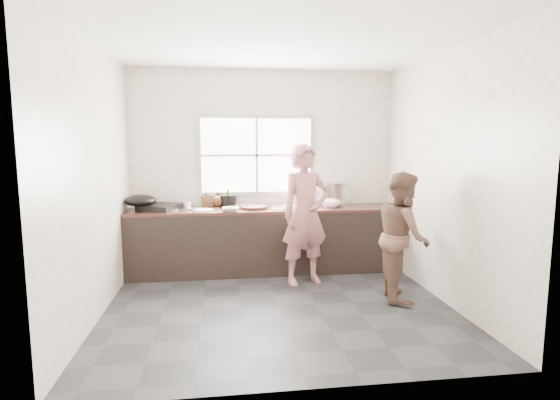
{
  "coord_description": "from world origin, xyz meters",
  "views": [
    {
      "loc": [
        -0.58,
        -4.42,
        1.73
      ],
      "look_at": [
        0.1,
        0.65,
        1.05
      ],
      "focal_mm": 28.0,
      "sensor_mm": 36.0,
      "label": 1
    }
  ],
  "objects": [
    {
      "name": "glass_jar",
      "position": [
        -1.02,
        1.32,
        0.91
      ],
      "size": [
        0.08,
        0.08,
        0.09
      ],
      "primitive_type": "cylinder",
      "rotation": [
        0.0,
        0.0,
        -0.28
      ],
      "color": "white",
      "rests_on": "countertop"
    },
    {
      "name": "bowl_mince",
      "position": [
        -0.47,
        1.08,
        0.89
      ],
      "size": [
        0.23,
        0.23,
        0.05
      ],
      "primitive_type": "imported",
      "rotation": [
        0.0,
        0.0,
        0.15
      ],
      "color": "silver",
      "rests_on": "countertop"
    },
    {
      "name": "bowl_held",
      "position": [
        0.29,
        1.17,
        0.89
      ],
      "size": [
        0.26,
        0.26,
        0.06
      ],
      "primitive_type": "imported",
      "rotation": [
        0.0,
        0.0,
        0.37
      ],
      "color": "white",
      "rests_on": "countertop"
    },
    {
      "name": "cutting_board",
      "position": [
        -0.17,
        1.26,
        0.88
      ],
      "size": [
        0.43,
        0.43,
        0.04
      ],
      "primitive_type": "cylinder",
      "rotation": [
        0.0,
        0.0,
        0.2
      ],
      "color": "black",
      "rests_on": "countertop"
    },
    {
      "name": "pot_lid_right",
      "position": [
        -0.92,
        1.33,
        0.87
      ],
      "size": [
        0.26,
        0.26,
        0.01
      ],
      "primitive_type": "cylinder",
      "rotation": [
        0.0,
        0.0,
        -0.12
      ],
      "color": "silver",
      "rests_on": "countertop"
    },
    {
      "name": "faucet",
      "position": [
        0.35,
        1.49,
        1.01
      ],
      "size": [
        0.02,
        0.02,
        0.3
      ],
      "primitive_type": "cylinder",
      "color": "silver",
      "rests_on": "countertop"
    },
    {
      "name": "bowl_crabs",
      "position": [
        0.86,
        1.25,
        0.9
      ],
      "size": [
        0.23,
        0.23,
        0.07
      ],
      "primitive_type": "imported",
      "rotation": [
        0.0,
        0.0,
        -0.05
      ],
      "color": "white",
      "rests_on": "countertop"
    },
    {
      "name": "wall_back",
      "position": [
        0.0,
        1.6,
        1.35
      ],
      "size": [
        3.6,
        0.01,
        2.7
      ],
      "primitive_type": "cube",
      "color": "beige",
      "rests_on": "ground"
    },
    {
      "name": "bottle_green",
      "position": [
        -0.5,
        1.52,
        1.0
      ],
      "size": [
        0.13,
        0.13,
        0.28
      ],
      "primitive_type": "imported",
      "rotation": [
        0.0,
        0.0,
        0.18
      ],
      "color": "#327E29",
      "rests_on": "countertop"
    },
    {
      "name": "cleaver",
      "position": [
        -0.32,
        1.34,
        0.9
      ],
      "size": [
        0.2,
        0.12,
        0.01
      ],
      "primitive_type": "cube",
      "rotation": [
        0.0,
        0.0,
        0.15
      ],
      "color": "silver",
      "rests_on": "cutting_board"
    },
    {
      "name": "plate_food",
      "position": [
        -0.82,
        1.15,
        0.87
      ],
      "size": [
        0.29,
        0.29,
        0.02
      ],
      "primitive_type": "cylinder",
      "rotation": [
        0.0,
        0.0,
        -0.3
      ],
      "color": "white",
      "rests_on": "countertop"
    },
    {
      "name": "burner",
      "position": [
        -1.38,
        1.34,
        0.89
      ],
      "size": [
        0.59,
        0.59,
        0.07
      ],
      "primitive_type": "cube",
      "rotation": [
        0.0,
        0.0,
        -0.41
      ],
      "color": "black",
      "rests_on": "countertop"
    },
    {
      "name": "person_side",
      "position": [
        1.39,
        0.07,
        0.71
      ],
      "size": [
        0.66,
        0.78,
        1.41
      ],
      "primitive_type": "imported",
      "rotation": [
        0.0,
        0.0,
        1.37
      ],
      "color": "brown",
      "rests_on": "floor"
    },
    {
      "name": "ceiling",
      "position": [
        0.0,
        0.0,
        2.71
      ],
      "size": [
        3.6,
        3.2,
        0.01
      ],
      "primitive_type": "cube",
      "color": "silver",
      "rests_on": "wall_back"
    },
    {
      "name": "window_glazing",
      "position": [
        -0.1,
        1.57,
        1.55
      ],
      "size": [
        1.5,
        0.01,
        1.0
      ],
      "primitive_type": "cube",
      "color": "white",
      "rests_on": "window_frame"
    },
    {
      "name": "wok",
      "position": [
        -1.61,
        1.25,
        1.0
      ],
      "size": [
        0.5,
        0.5,
        0.15
      ],
      "primitive_type": "ellipsoid",
      "rotation": [
        0.0,
        0.0,
        -0.32
      ],
      "color": "black",
      "rests_on": "burner"
    },
    {
      "name": "dish_rack",
      "position": [
        0.93,
        1.44,
        1.02
      ],
      "size": [
        0.42,
        0.3,
        0.31
      ],
      "primitive_type": "cube",
      "rotation": [
        0.0,
        0.0,
        0.01
      ],
      "color": "silver",
      "rests_on": "countertop"
    },
    {
      "name": "sink",
      "position": [
        0.35,
        1.29,
        0.86
      ],
      "size": [
        0.55,
        0.45,
        0.02
      ],
      "primitive_type": "cube",
      "color": "silver",
      "rests_on": "countertop"
    },
    {
      "name": "cabinet",
      "position": [
        0.0,
        1.29,
        0.41
      ],
      "size": [
        3.6,
        0.62,
        0.82
      ],
      "primitive_type": "cube",
      "color": "black",
      "rests_on": "floor"
    },
    {
      "name": "floor",
      "position": [
        0.0,
        0.0,
        -0.01
      ],
      "size": [
        3.6,
        3.2,
        0.01
      ],
      "primitive_type": "cube",
      "color": "#28282A",
      "rests_on": "ground"
    },
    {
      "name": "window_frame",
      "position": [
        -0.1,
        1.59,
        1.55
      ],
      "size": [
        1.6,
        0.05,
        1.1
      ],
      "primitive_type": "cube",
      "color": "#9EA0A5",
      "rests_on": "wall_back"
    },
    {
      "name": "woman",
      "position": [
        0.42,
        0.74,
        0.8
      ],
      "size": [
        0.67,
        0.54,
        1.6
      ],
      "primitive_type": "imported",
      "rotation": [
        0.0,
        0.0,
        0.31
      ],
      "color": "#B26B6D",
      "rests_on": "floor"
    },
    {
      "name": "wall_right",
      "position": [
        1.8,
        0.0,
        1.35
      ],
      "size": [
        0.01,
        3.2,
        2.7
      ],
      "primitive_type": "cube",
      "color": "beige",
      "rests_on": "ground"
    },
    {
      "name": "countertop",
      "position": [
        0.0,
        1.29,
        0.84
      ],
      "size": [
        3.6,
        0.64,
        0.04
      ],
      "primitive_type": "cube",
      "color": "#351A15",
      "rests_on": "cabinet"
    },
    {
      "name": "wall_front",
      "position": [
        0.0,
        -1.6,
        1.35
      ],
      "size": [
        3.6,
        0.01,
        2.7
      ],
      "primitive_type": "cube",
      "color": "beige",
      "rests_on": "ground"
    },
    {
      "name": "bottle_brown_short",
      "position": [
        -0.63,
        1.52,
        0.95
      ],
      "size": [
        0.19,
        0.19,
        0.19
      ],
      "primitive_type": "imported",
      "rotation": [
        0.0,
        0.0,
        0.4
      ],
      "color": "#412510",
      "rests_on": "countertop"
    },
    {
      "name": "black_pot",
      "position": [
        -0.5,
        1.52,
        0.94
      ],
      "size": [
        0.27,
        0.27,
        0.16
      ],
      "primitive_type": "cylinder",
      "rotation": [
        0.0,
        0.0,
        -0.26
      ],
      "color": "black",
      "rests_on": "countertop"
    },
    {
      "name": "wall_left",
      "position": [
        -1.8,
        0.0,
        1.35
      ],
      "size": [
        0.01,
        3.2,
        2.7
      ],
      "primitive_type": "cube",
      "color": "beige",
      "rests_on": "ground"
    },
    {
      "name": "bottle_brown_tall",
      "position": [
        -0.8,
        1.52,
        0.96
      ],
      "size": [
        0.11,
        0.11,
        0.19
      ],
      "primitive_type": "imported",
      "rotation": [
        0.0,
        0.0,
        0.32
      ],
      "color": "#4C2C13",
      "rests_on": "countertop"
    },
    {
      "name": "pot_lid_left",
      "position": [
        -1.27,
        1.31,
        0.87
      ],
      "size": [
        0.35,
        0.35,
        0.01
      ],
      "primitive_type": "cylinder",
      "rotation": [
        0.0,
        0.0,
        -0.31
      ],
      "color": "silver",
      "rests_on": "countertop"
    }
  ]
}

